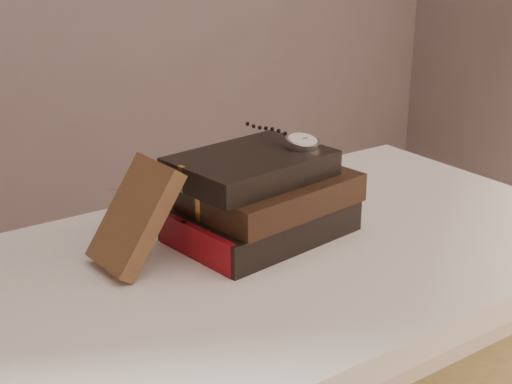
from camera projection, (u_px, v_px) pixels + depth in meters
table at (291, 297)px, 1.14m from camera, size 1.00×0.60×0.75m
book_stack at (262, 198)px, 1.12m from camera, size 0.30×0.22×0.14m
journal at (135, 216)px, 1.02m from camera, size 0.12×0.11×0.15m
pocket_watch at (301, 141)px, 1.13m from camera, size 0.06×0.16×0.02m
eyeglasses at (177, 189)px, 1.12m from camera, size 0.13×0.14×0.05m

